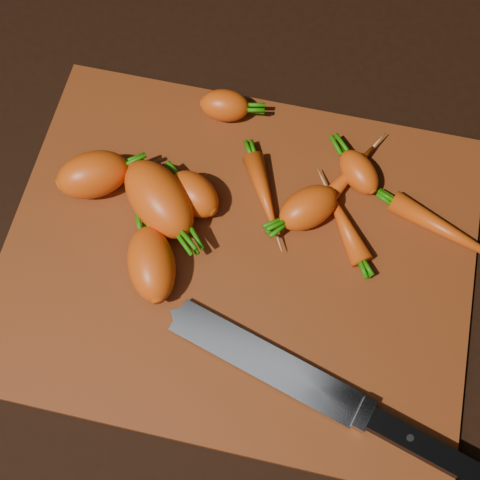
# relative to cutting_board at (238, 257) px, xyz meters

# --- Properties ---
(ground) EXTENTS (2.00, 2.00, 0.01)m
(ground) POSITION_rel_cutting_board_xyz_m (0.00, 0.00, -0.01)
(ground) COLOR black
(cutting_board) EXTENTS (0.50, 0.40, 0.01)m
(cutting_board) POSITION_rel_cutting_board_xyz_m (0.00, 0.00, 0.00)
(cutting_board) COLOR maroon
(cutting_board) RESTS_ON ground
(carrot_0) EXTENTS (0.09, 0.08, 0.05)m
(carrot_0) POSITION_rel_cutting_board_xyz_m (-0.17, 0.05, 0.03)
(carrot_0) COLOR #E14D0D
(carrot_0) RESTS_ON cutting_board
(carrot_1) EXTENTS (0.08, 0.07, 0.04)m
(carrot_1) POSITION_rel_cutting_board_xyz_m (-0.06, 0.05, 0.03)
(carrot_1) COLOR #E14D0D
(carrot_1) RESTS_ON cutting_board
(carrot_2) EXTENTS (0.11, 0.11, 0.06)m
(carrot_2) POSITION_rel_cutting_board_xyz_m (-0.09, 0.03, 0.04)
(carrot_2) COLOR #E14D0D
(carrot_2) RESTS_ON cutting_board
(carrot_3) EXTENTS (0.08, 0.10, 0.05)m
(carrot_3) POSITION_rel_cutting_board_xyz_m (-0.08, -0.04, 0.03)
(carrot_3) COLOR #E14D0D
(carrot_3) RESTS_ON cutting_board
(carrot_4) EXTENTS (0.08, 0.08, 0.04)m
(carrot_4) POSITION_rel_cutting_board_xyz_m (0.06, 0.06, 0.03)
(carrot_4) COLOR #E14D0D
(carrot_4) RESTS_ON cutting_board
(carrot_5) EXTENTS (0.06, 0.04, 0.04)m
(carrot_5) POSITION_rel_cutting_board_xyz_m (-0.05, 0.17, 0.02)
(carrot_5) COLOR #E14D0D
(carrot_5) RESTS_ON cutting_board
(carrot_6) EXTENTS (0.06, 0.07, 0.03)m
(carrot_6) POSITION_rel_cutting_board_xyz_m (0.11, 0.12, 0.02)
(carrot_6) COLOR #E14D0D
(carrot_6) RESTS_ON cutting_board
(carrot_7) EXTENTS (0.07, 0.11, 0.02)m
(carrot_7) POSITION_rel_cutting_board_xyz_m (0.10, 0.11, 0.02)
(carrot_7) COLOR #E14D0D
(carrot_7) RESTS_ON cutting_board
(carrot_8) EXTENTS (0.14, 0.07, 0.02)m
(carrot_8) POSITION_rel_cutting_board_xyz_m (0.22, 0.07, 0.02)
(carrot_8) COLOR #E14D0D
(carrot_8) RESTS_ON cutting_board
(carrot_9) EXTENTS (0.07, 0.09, 0.02)m
(carrot_9) POSITION_rel_cutting_board_xyz_m (0.10, 0.06, 0.02)
(carrot_9) COLOR #E14D0D
(carrot_9) RESTS_ON cutting_board
(carrot_10) EXTENTS (0.06, 0.09, 0.02)m
(carrot_10) POSITION_rel_cutting_board_xyz_m (0.01, 0.07, 0.02)
(carrot_10) COLOR #E14D0D
(carrot_10) RESTS_ON cutting_board
(knife) EXTENTS (0.33, 0.12, 0.02)m
(knife) POSITION_rel_cutting_board_xyz_m (0.07, -0.11, 0.01)
(knife) COLOR gray
(knife) RESTS_ON cutting_board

